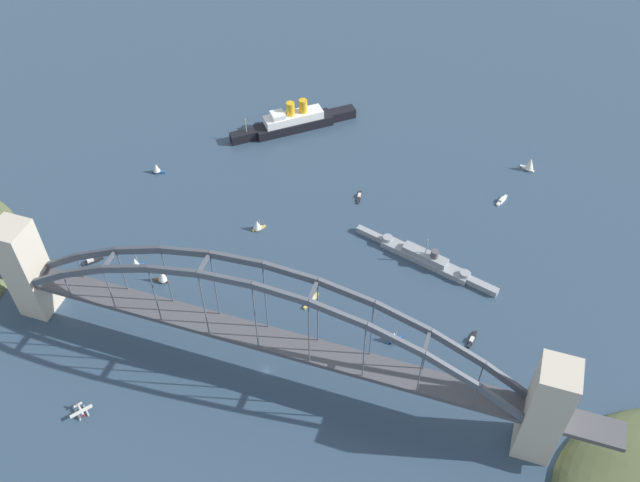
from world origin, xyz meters
The scene contains 16 objects.
ground_plane centered at (0.00, 0.00, 0.00)m, with size 1400.00×1400.00×0.00m, color #2D4256.
harbor_arch_bridge centered at (0.00, 0.00, 29.10)m, with size 303.41×16.24×68.38m.
ocean_liner centered at (-50.08, 178.29, 5.73)m, with size 69.83×59.42×20.46m.
naval_cruiser centered at (55.76, 89.27, 2.82)m, with size 81.18×26.27×16.77m.
seaplane_taxiing_near_bridge centered at (-68.69, -46.81, 1.97)m, with size 8.62×9.09×4.85m.
small_boat_0 centered at (-112.72, 33.97, 0.77)m, with size 9.00×9.44×2.07m.
small_boat_1 centered at (8.19, 127.35, 0.64)m, with size 2.91×11.30×1.79m.
small_boat_2 centered at (87.55, 150.08, 0.80)m, with size 5.15×10.48×2.20m.
small_boat_3 centered at (87.63, 46.21, 0.74)m, with size 3.44×10.85×2.05m.
small_boat_4 centered at (-88.15, 37.82, 3.87)m, with size 5.73×7.25×8.38m.
small_boat_5 centered at (-38.16, 84.28, 3.56)m, with size 7.00×7.36×7.63m.
small_boat_6 centered at (99.23, 183.85, 4.58)m, with size 9.10×6.67×9.98m.
small_boat_7 centered at (-70.48, 33.73, 4.56)m, with size 8.30×4.89×9.83m.
small_boat_8 centered at (6.60, 45.10, 0.86)m, with size 4.71×11.98×2.44m.
small_boat_9 centered at (51.81, 34.10, 3.72)m, with size 7.52×7.40×7.95m.
small_boat_10 centered at (-114.11, 110.74, 3.57)m, with size 7.61×5.06×7.55m.
Camera 1 is at (79.63, -162.53, 270.67)m, focal length 38.70 mm.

